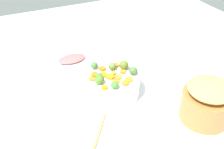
{
  "coord_description": "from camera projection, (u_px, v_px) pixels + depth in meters",
  "views": [
    {
      "loc": [
        -0.84,
        0.4,
        0.8
      ],
      "look_at": [
        0.03,
        -0.0,
        0.12
      ],
      "focal_mm": 42.29,
      "sensor_mm": 36.0,
      "label": 1
    }
  ],
  "objects": [
    {
      "name": "tabletop",
      "position": [
        115.0,
        98.0,
        1.21
      ],
      "size": [
        2.4,
        2.4,
        0.02
      ],
      "primitive_type": "cube",
      "color": "silver",
      "rests_on": "ground"
    },
    {
      "name": "serving_bowl_carrots",
      "position": [
        112.0,
        84.0,
        1.21
      ],
      "size": [
        0.26,
        0.26,
        0.09
      ],
      "primitive_type": "cylinder",
      "color": "white",
      "rests_on": "tabletop"
    },
    {
      "name": "metal_pot",
      "position": [
        206.0,
        106.0,
        1.06
      ],
      "size": [
        0.2,
        0.2,
        0.12
      ],
      "primitive_type": "cylinder",
      "color": "#CB753D",
      "rests_on": "tabletop"
    },
    {
      "name": "stuffing_mound",
      "position": [
        210.0,
        89.0,
        1.01
      ],
      "size": [
        0.18,
        0.18,
        0.06
      ],
      "primitive_type": "ellipsoid",
      "color": "tan",
      "rests_on": "metal_pot"
    },
    {
      "name": "carrot_slice_0",
      "position": [
        115.0,
        65.0,
        1.24
      ],
      "size": [
        0.04,
        0.04,
        0.01
      ],
      "primitive_type": "cylinder",
      "rotation": [
        0.0,
        0.0,
        6.05
      ],
      "color": "orange",
      "rests_on": "serving_bowl_carrots"
    },
    {
      "name": "carrot_slice_1",
      "position": [
        114.0,
        73.0,
        1.19
      ],
      "size": [
        0.03,
        0.03,
        0.01
      ],
      "primitive_type": "cylinder",
      "rotation": [
        0.0,
        0.0,
        6.22
      ],
      "color": "orange",
      "rests_on": "serving_bowl_carrots"
    },
    {
      "name": "carrot_slice_2",
      "position": [
        95.0,
        75.0,
        1.18
      ],
      "size": [
        0.04,
        0.04,
        0.01
      ],
      "primitive_type": "cylinder",
      "rotation": [
        0.0,
        0.0,
        0.39
      ],
      "color": "orange",
      "rests_on": "serving_bowl_carrots"
    },
    {
      "name": "carrot_slice_3",
      "position": [
        123.0,
        72.0,
        1.2
      ],
      "size": [
        0.04,
        0.04,
        0.01
      ],
      "primitive_type": "cylinder",
      "rotation": [
        0.0,
        0.0,
        2.52
      ],
      "color": "orange",
      "rests_on": "serving_bowl_carrots"
    },
    {
      "name": "carrot_slice_4",
      "position": [
        123.0,
        64.0,
        1.25
      ],
      "size": [
        0.03,
        0.03,
        0.01
      ],
      "primitive_type": "cylinder",
      "rotation": [
        0.0,
        0.0,
        4.56
      ],
      "color": "orange",
      "rests_on": "serving_bowl_carrots"
    },
    {
      "name": "carrot_slice_5",
      "position": [
        125.0,
        83.0,
        1.13
      ],
      "size": [
        0.03,
        0.03,
        0.01
      ],
      "primitive_type": "cylinder",
      "rotation": [
        0.0,
        0.0,
        6.27
      ],
      "color": "orange",
      "rests_on": "serving_bowl_carrots"
    },
    {
      "name": "carrot_slice_6",
      "position": [
        110.0,
        77.0,
        1.17
      ],
      "size": [
        0.05,
        0.05,
        0.01
      ],
      "primitive_type": "cylinder",
      "rotation": [
        0.0,
        0.0,
        3.68
      ],
      "color": "orange",
      "rests_on": "serving_bowl_carrots"
    },
    {
      "name": "carrot_slice_7",
      "position": [
        116.0,
        81.0,
        1.14
      ],
      "size": [
        0.05,
        0.05,
        0.01
      ],
      "primitive_type": "cylinder",
      "rotation": [
        0.0,
        0.0,
        0.52
      ],
      "color": "orange",
      "rests_on": "serving_bowl_carrots"
    },
    {
      "name": "carrot_slice_8",
      "position": [
        129.0,
        80.0,
        1.15
      ],
      "size": [
        0.05,
        0.05,
        0.01
      ],
      "primitive_type": "cylinder",
      "rotation": [
        0.0,
        0.0,
        5.67
      ],
      "color": "orange",
      "rests_on": "serving_bowl_carrots"
    },
    {
      "name": "carrot_slice_9",
      "position": [
        102.0,
        69.0,
        1.22
      ],
      "size": [
        0.04,
        0.04,
        0.01
      ],
      "primitive_type": "cylinder",
      "rotation": [
        0.0,
        0.0,
        0.15
      ],
      "color": "orange",
      "rests_on": "serving_bowl_carrots"
    },
    {
      "name": "carrot_slice_10",
      "position": [
        118.0,
        77.0,
        1.17
      ],
      "size": [
        0.04,
        0.04,
        0.01
      ],
      "primitive_type": "cylinder",
      "rotation": [
        0.0,
        0.0,
        6.08
      ],
      "color": "orange",
      "rests_on": "serving_bowl_carrots"
    },
    {
      "name": "carrot_slice_11",
      "position": [
        103.0,
        75.0,
        1.18
      ],
      "size": [
        0.05,
        0.05,
        0.01
      ],
      "primitive_type": "cylinder",
      "rotation": [
        0.0,
        0.0,
        3.42
      ],
      "color": "orange",
      "rests_on": "serving_bowl_carrots"
    },
    {
      "name": "carrot_slice_12",
      "position": [
        105.0,
        88.0,
        1.11
      ],
      "size": [
        0.03,
        0.03,
        0.01
      ],
      "primitive_type": "cylinder",
      "rotation": [
        0.0,
        0.0,
        0.01
      ],
      "color": "orange",
      "rests_on": "serving_bowl_carrots"
    },
    {
      "name": "carrot_slice_13",
      "position": [
        92.0,
        79.0,
        1.16
      ],
      "size": [
        0.04,
        0.04,
        0.01
      ],
      "primitive_type": "cylinder",
      "rotation": [
        0.0,
        0.0,
        3.68
      ],
      "color": "orange",
      "rests_on": "serving_bowl_carrots"
    },
    {
      "name": "brussels_sprout_0",
      "position": [
        115.0,
        85.0,
        1.1
      ],
      "size": [
        0.03,
        0.03,
        0.03
      ],
      "primitive_type": "sphere",
      "color": "#478636",
      "rests_on": "serving_bowl_carrots"
    },
    {
      "name": "brussels_sprout_1",
      "position": [
        112.0,
        67.0,
        1.21
      ],
      "size": [
        0.03,
        0.03,
        0.03
      ],
      "primitive_type": "sphere",
      "color": "olive",
      "rests_on": "serving_bowl_carrots"
    },
    {
      "name": "brussels_sprout_2",
      "position": [
        94.0,
        66.0,
        1.22
      ],
      "size": [
        0.03,
        0.03,
        0.03
      ],
      "primitive_type": "sphere",
      "color": "#437134",
      "rests_on": "serving_bowl_carrots"
    },
    {
      "name": "brussels_sprout_3",
      "position": [
        133.0,
        71.0,
        1.18
      ],
      "size": [
        0.04,
        0.04,
        0.04
      ],
      "primitive_type": "sphere",
      "color": "#477239",
      "rests_on": "serving_bowl_carrots"
    },
    {
      "name": "brussels_sprout_4",
      "position": [
        99.0,
        76.0,
        1.15
      ],
      "size": [
        0.03,
        0.03,
        0.03
      ],
      "primitive_type": "sphere",
      "color": "#45793F",
      "rests_on": "serving_bowl_carrots"
    },
    {
      "name": "brussels_sprout_5",
      "position": [
        99.0,
        80.0,
        1.12
      ],
      "size": [
        0.04,
        0.04,
        0.04
      ],
      "primitive_type": "sphere",
      "color": "#507E2A",
      "rests_on": "serving_bowl_carrots"
    },
    {
      "name": "brussels_sprout_6",
      "position": [
        124.0,
        65.0,
        1.22
      ],
      "size": [
        0.04,
        0.04,
        0.04
      ],
      "primitive_type": "sphere",
      "color": "#5E7126",
      "rests_on": "serving_bowl_carrots"
    },
    {
      "name": "ham_plate",
      "position": [
        72.0,
        60.0,
        1.45
      ],
      "size": [
        0.25,
        0.25,
        0.01
      ],
      "primitive_type": "cylinder",
      "color": "white",
      "rests_on": "tabletop"
    },
    {
      "name": "ham_slice_main",
      "position": [
        72.0,
        59.0,
        1.43
      ],
      "size": [
        0.1,
        0.16,
        0.02
      ],
      "primitive_type": "ellipsoid",
      "rotation": [
        0.0,
        0.0,
        4.75
      ],
      "color": "#C56467",
      "rests_on": "ham_plate"
    },
    {
      "name": "dish_towel",
      "position": [
        114.0,
        49.0,
        1.56
      ],
      "size": [
        0.18,
        0.18,
        0.01
      ],
      "primitive_type": "cube",
      "rotation": [
        0.0,
        0.0,
        -0.34
      ],
      "color": "beige",
      "rests_on": "tabletop"
    }
  ]
}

